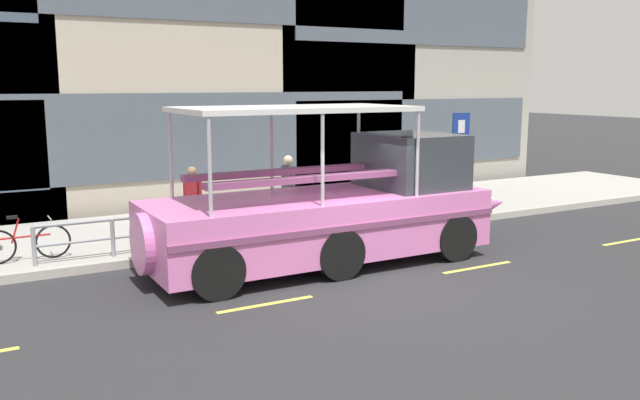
# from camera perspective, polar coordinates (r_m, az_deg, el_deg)

# --- Properties ---
(ground_plane) EXTENTS (120.00, 120.00, 0.00)m
(ground_plane) POSITION_cam_1_polar(r_m,az_deg,el_deg) (13.19, 4.14, -6.66)
(ground_plane) COLOR #2B2B2D
(sidewalk) EXTENTS (32.00, 4.80, 0.18)m
(sidewalk) POSITION_cam_1_polar(r_m,az_deg,el_deg) (17.96, -5.76, -1.93)
(sidewalk) COLOR #A8A59E
(sidewalk) RESTS_ON ground_plane
(curb_edge) EXTENTS (32.00, 0.18, 0.18)m
(curb_edge) POSITION_cam_1_polar(r_m,az_deg,el_deg) (15.77, -2.11, -3.55)
(curb_edge) COLOR #B2ADA3
(curb_edge) RESTS_ON ground_plane
(lane_centreline) EXTENTS (25.80, 0.12, 0.01)m
(lane_centreline) POSITION_cam_1_polar(r_m,az_deg,el_deg) (12.84, 5.23, -7.12)
(lane_centreline) COLOR #DBD64C
(lane_centreline) RESTS_ON ground_plane
(curb_guardrail) EXTENTS (10.75, 0.09, 0.82)m
(curb_guardrail) POSITION_cam_1_polar(r_m,az_deg,el_deg) (15.81, -3.61, -1.18)
(curb_guardrail) COLOR gray
(curb_guardrail) RESTS_ON sidewalk
(parking_sign) EXTENTS (0.60, 0.12, 2.76)m
(parking_sign) POSITION_cam_1_polar(r_m,az_deg,el_deg) (19.27, 11.77, 4.62)
(parking_sign) COLOR #4C4F54
(parking_sign) RESTS_ON sidewalk
(leaned_bicycle) EXTENTS (1.74, 0.46, 0.96)m
(leaned_bicycle) POSITION_cam_1_polar(r_m,az_deg,el_deg) (14.87, -23.70, -3.37)
(leaned_bicycle) COLOR black
(leaned_bicycle) RESTS_ON sidewalk
(duck_tour_boat) EXTENTS (8.96, 2.60, 3.30)m
(duck_tour_boat) POSITION_cam_1_polar(r_m,az_deg,el_deg) (14.17, 1.79, -0.84)
(duck_tour_boat) COLOR pink
(duck_tour_boat) RESTS_ON ground_plane
(pedestrian_near_bow) EXTENTS (0.41, 0.37, 1.78)m
(pedestrian_near_bow) POSITION_cam_1_polar(r_m,az_deg,el_deg) (18.61, 3.48, 2.16)
(pedestrian_near_bow) COLOR #47423D
(pedestrian_near_bow) RESTS_ON sidewalk
(pedestrian_mid_left) EXTENTS (0.25, 0.51, 1.78)m
(pedestrian_mid_left) POSITION_cam_1_polar(r_m,az_deg,el_deg) (17.06, -2.70, 1.46)
(pedestrian_mid_left) COLOR #1E2338
(pedestrian_mid_left) RESTS_ON sidewalk
(pedestrian_mid_right) EXTENTS (0.35, 0.37, 1.67)m
(pedestrian_mid_right) POSITION_cam_1_polar(r_m,az_deg,el_deg) (15.95, -10.76, 0.45)
(pedestrian_mid_right) COLOR #47423D
(pedestrian_mid_right) RESTS_ON sidewalk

